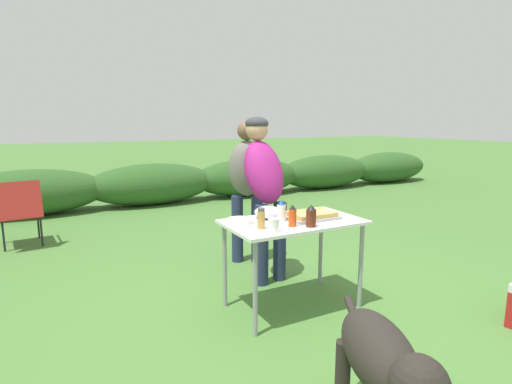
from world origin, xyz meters
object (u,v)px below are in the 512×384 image
at_px(spice_jar, 261,219).
at_px(dog, 383,362).
at_px(plate_stack, 240,221).
at_px(mayo_bottle, 281,211).
at_px(bbq_sauce_bottle, 311,216).
at_px(food_tray, 312,215).
at_px(camp_chair_green_behind_table, 20,210).
at_px(mixing_bowl, 268,212).
at_px(standing_person_with_beanie, 247,180).
at_px(standing_person_in_olive_jacket, 264,181).
at_px(paper_cup_stack, 273,225).
at_px(hot_sauce_bottle, 292,216).
at_px(folding_table, 293,230).

height_order(spice_jar, dog, spice_jar).
relative_size(plate_stack, mayo_bottle, 1.24).
bearing_deg(bbq_sauce_bottle, dog, -110.52).
height_order(food_tray, camp_chair_green_behind_table, camp_chair_green_behind_table).
height_order(mixing_bowl, spice_jar, spice_jar).
relative_size(food_tray, bbq_sauce_bottle, 2.39).
relative_size(spice_jar, standing_person_with_beanie, 0.10).
height_order(standing_person_in_olive_jacket, standing_person_with_beanie, standing_person_in_olive_jacket).
height_order(paper_cup_stack, bbq_sauce_bottle, bbq_sauce_bottle).
bearing_deg(bbq_sauce_bottle, standing_person_with_beanie, 83.74).
bearing_deg(mixing_bowl, camp_chair_green_behind_table, 124.87).
relative_size(food_tray, dog, 0.41).
relative_size(mayo_bottle, camp_chair_green_behind_table, 0.21).
xyz_separation_m(mayo_bottle, bbq_sauce_bottle, (0.12, -0.24, -0.00)).
xyz_separation_m(mixing_bowl, bbq_sauce_bottle, (0.15, -0.39, 0.03)).
bearing_deg(mayo_bottle, standing_person_in_olive_jacket, 72.83).
bearing_deg(standing_person_in_olive_jacket, hot_sauce_bottle, -111.06).
relative_size(plate_stack, bbq_sauce_bottle, 1.26).
height_order(folding_table, standing_person_with_beanie, standing_person_with_beanie).
distance_m(food_tray, mayo_bottle, 0.28).
distance_m(bbq_sauce_bottle, dog, 1.34).
bearing_deg(food_tray, dog, -113.30).
height_order(mayo_bottle, bbq_sauce_bottle, mayo_bottle).
relative_size(food_tray, standing_person_with_beanie, 0.27).
bearing_deg(paper_cup_stack, standing_person_in_olive_jacket, 64.89).
xyz_separation_m(plate_stack, paper_cup_stack, (0.10, -0.36, 0.04)).
relative_size(folding_table, standing_person_with_beanie, 0.72).
bearing_deg(hot_sauce_bottle, food_tray, 26.53).
distance_m(bbq_sauce_bottle, standing_person_with_beanie, 1.39).
height_order(food_tray, standing_person_in_olive_jacket, standing_person_in_olive_jacket).
relative_size(mayo_bottle, bbq_sauce_bottle, 1.02).
height_order(paper_cup_stack, spice_jar, spice_jar).
bearing_deg(dog, hot_sauce_bottle, -81.19).
xyz_separation_m(mixing_bowl, mayo_bottle, (0.04, -0.15, 0.03)).
relative_size(spice_jar, dog, 0.16).
bearing_deg(standing_person_in_olive_jacket, plate_stack, -141.75).
bearing_deg(mixing_bowl, dog, -100.64).
distance_m(standing_person_in_olive_jacket, camp_chair_green_behind_table, 3.16).
bearing_deg(mayo_bottle, paper_cup_stack, -131.23).
distance_m(standing_person_in_olive_jacket, dog, 2.20).
relative_size(folding_table, food_tray, 2.69).
distance_m(mayo_bottle, standing_person_with_beanie, 1.17).
bearing_deg(paper_cup_stack, plate_stack, 105.37).
relative_size(paper_cup_stack, spice_jar, 0.65).
bearing_deg(standing_person_with_beanie, mayo_bottle, -74.07).
height_order(plate_stack, mixing_bowl, mixing_bowl).
xyz_separation_m(hot_sauce_bottle, standing_person_with_beanie, (0.27, 1.31, 0.09)).
height_order(paper_cup_stack, standing_person_with_beanie, standing_person_with_beanie).
relative_size(hot_sauce_bottle, camp_chair_green_behind_table, 0.20).
xyz_separation_m(folding_table, camp_chair_green_behind_table, (-2.05, 2.91, -0.20)).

